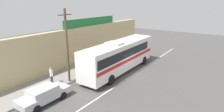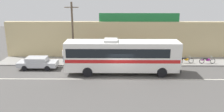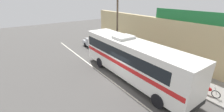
% 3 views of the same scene
% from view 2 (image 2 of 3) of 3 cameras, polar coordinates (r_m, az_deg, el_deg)
% --- Properties ---
extents(ground_plane, '(70.00, 70.00, 0.00)m').
position_cam_2_polar(ground_plane, '(24.77, 2.13, -4.99)').
color(ground_plane, '#4F4C49').
extents(sidewalk_slab, '(30.00, 3.60, 0.14)m').
position_cam_2_polar(sidewalk_slab, '(29.67, 1.87, -1.28)').
color(sidewalk_slab, gray).
rests_on(sidewalk_slab, ground_plane).
extents(storefront_facade, '(30.00, 0.70, 4.80)m').
position_cam_2_polar(storefront_facade, '(31.16, 1.83, 3.98)').
color(storefront_facade, tan).
rests_on(storefront_facade, ground_plane).
extents(storefront_billboard, '(10.39, 0.12, 1.10)m').
position_cam_2_polar(storefront_billboard, '(30.85, 6.63, 9.32)').
color(storefront_billboard, '#1E7538').
rests_on(storefront_billboard, storefront_facade).
extents(road_center_stripe, '(30.00, 0.14, 0.01)m').
position_cam_2_polar(road_center_stripe, '(24.02, 2.18, -5.66)').
color(road_center_stripe, silver).
rests_on(road_center_stripe, ground_plane).
extents(intercity_bus, '(12.14, 2.68, 3.78)m').
position_cam_2_polar(intercity_bus, '(25.14, 2.29, 0.28)').
color(intercity_bus, white).
rests_on(intercity_bus, ground_plane).
extents(parked_car, '(4.42, 1.84, 1.37)m').
position_cam_2_polar(parked_car, '(28.21, -17.66, -1.54)').
color(parked_car, '#B7BABF').
rests_on(parked_car, ground_plane).
extents(utility_pole, '(1.60, 0.22, 7.36)m').
position_cam_2_polar(utility_pole, '(27.67, -9.53, 5.52)').
color(utility_pole, brown).
rests_on(utility_pole, sidewalk_slab).
extents(motorcycle_orange, '(1.90, 0.56, 0.94)m').
position_cam_2_polar(motorcycle_orange, '(29.08, 12.92, -1.03)').
color(motorcycle_orange, black).
rests_on(motorcycle_orange, sidewalk_slab).
extents(motorcycle_purple, '(1.93, 0.56, 0.94)m').
position_cam_2_polar(motorcycle_purple, '(30.64, 22.14, -0.96)').
color(motorcycle_purple, black).
rests_on(motorcycle_purple, sidewalk_slab).
extents(motorcycle_green, '(1.89, 0.56, 0.94)m').
position_cam_2_polar(motorcycle_green, '(29.90, 17.49, -0.90)').
color(motorcycle_green, black).
rests_on(motorcycle_green, sidewalk_slab).
extents(pedestrian_far_left, '(0.30, 0.48, 1.63)m').
position_cam_2_polar(pedestrian_far_left, '(29.49, 1.94, 0.66)').
color(pedestrian_far_left, black).
rests_on(pedestrian_far_left, sidewalk_slab).
extents(pedestrian_far_right, '(0.30, 0.48, 1.71)m').
position_cam_2_polar(pedestrian_far_right, '(29.48, -11.73, 0.44)').
color(pedestrian_far_right, navy).
rests_on(pedestrian_far_right, sidewalk_slab).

